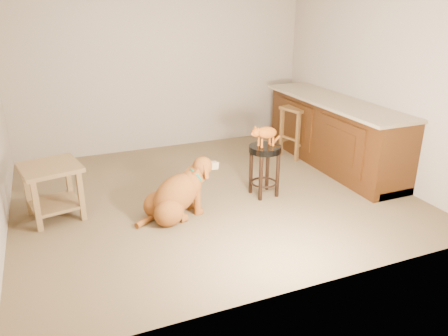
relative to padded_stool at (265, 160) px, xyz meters
name	(u,v)px	position (x,y,z in m)	size (l,w,h in m)	color
floor	(211,194)	(-0.58, 0.24, -0.44)	(4.50, 4.00, 0.01)	brown
room_shell	(210,53)	(-0.58, 0.24, 1.24)	(4.54, 4.04, 2.62)	#9F9280
cabinet_run	(334,135)	(1.36, 0.54, 0.00)	(0.70, 2.56, 0.94)	#3D200B
padded_stool	(265,160)	(0.00, 0.00, 0.00)	(0.38, 0.38, 0.62)	black
wood_stool	(297,131)	(1.09, 1.06, -0.05)	(0.50, 0.50, 0.75)	brown
side_table	(52,183)	(-2.34, 0.34, -0.04)	(0.68, 0.68, 0.60)	brown
golden_retriever	(177,196)	(-1.13, -0.14, -0.19)	(1.03, 0.57, 0.66)	brown
tabby_kitten	(265,133)	(-0.01, 0.00, 0.33)	(0.45, 0.19, 0.28)	#8E410E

